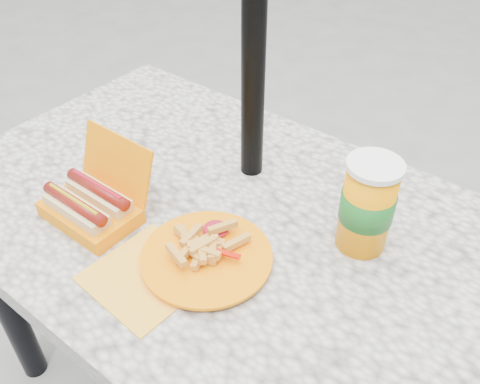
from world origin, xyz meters
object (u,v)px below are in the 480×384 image
Objects in this scene: umbrella_pole at (254,22)px; hotdog_box at (91,204)px; soda_cup at (367,205)px; fries_plate at (202,256)px.

hotdog_box is (-0.16, -0.33, -0.31)m from umbrella_pole.
umbrella_pole reaches higher than hotdog_box.
hotdog_box is 0.55m from soda_cup.
umbrella_pole is at bearing 64.84° from hotdog_box.
soda_cup reaches higher than fries_plate.
umbrella_pole is at bearing 169.11° from soda_cup.
fries_plate is 0.32m from soda_cup.
soda_cup is at bearing 30.38° from hotdog_box.
hotdog_box is at bearing -170.20° from fries_plate.
soda_cup is (0.47, 0.27, 0.06)m from hotdog_box.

